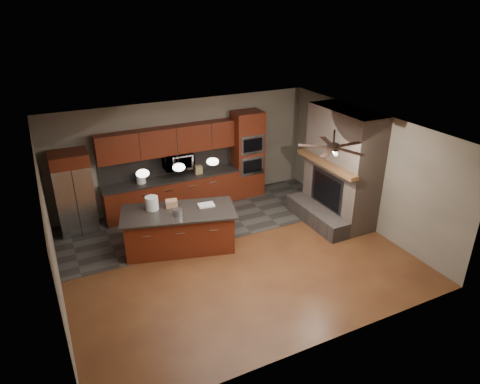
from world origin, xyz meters
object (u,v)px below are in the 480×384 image
paint_can (178,212)px  counter_bucket (141,178)px  microwave (178,161)px  counter_box (198,170)px  kitchen_island (180,229)px  oven_tower (247,154)px  cardboard_box (171,203)px  refrigerator (74,193)px  white_bucket (152,203)px  paint_tray (206,205)px

paint_can → counter_bucket: bearing=97.2°
microwave → counter_box: bearing=-11.1°
kitchen_island → counter_bucket: size_ratio=10.32×
kitchen_island → microwave: bearing=86.4°
oven_tower → kitchen_island: size_ratio=0.90×
oven_tower → cardboard_box: (-2.71, -1.63, -0.19)m
refrigerator → kitchen_island: (1.92, -1.83, -0.52)m
microwave → counter_bucket: size_ratio=2.84×
oven_tower → paint_can: (-2.71, -2.07, -0.20)m
oven_tower → white_bucket: (-3.13, -1.58, -0.12)m
paint_can → cardboard_box: bearing=90.1°
kitchen_island → counter_box: bearing=72.9°
kitchen_island → counter_bucket: counter_bucket is taller
cardboard_box → refrigerator: bearing=151.9°
paint_tray → counter_box: 1.96m
counter_bucket → counter_box: size_ratio=1.22×
kitchen_island → paint_can: paint_can is taller
counter_box → paint_can: bearing=-120.0°
refrigerator → paint_can: bearing=-47.1°
paint_tray → paint_can: bearing=-161.2°
kitchen_island → refrigerator: bearing=151.7°
microwave → paint_tray: 2.01m
cardboard_box → kitchen_island: bearing=-65.1°
kitchen_island → paint_can: size_ratio=13.07×
kitchen_island → white_bucket: size_ratio=8.82×
paint_can → paint_tray: 0.72m
counter_bucket → counter_box: 1.51m
oven_tower → paint_tray: (-2.01, -1.92, -0.25)m
microwave → oven_tower: bearing=-1.7°
refrigerator → paint_tray: size_ratio=5.65×
refrigerator → counter_bucket: bearing=2.9°
microwave → counter_box: 0.60m
oven_tower → counter_bucket: 2.97m
paint_tray → microwave: bearing=95.9°
paint_can → refrigerator: bearing=132.9°
oven_tower → microwave: bearing=178.3°
cardboard_box → paint_tray: bearing=-10.5°
microwave → white_bucket: microwave is taller
white_bucket → paint_tray: bearing=-17.1°
white_bucket → counter_bucket: white_bucket is taller
microwave → counter_bucket: 1.03m
refrigerator → white_bucket: size_ratio=6.54×
oven_tower → cardboard_box: bearing=-148.9°
kitchen_island → counter_box: size_ratio=12.64×
oven_tower → white_bucket: size_ratio=7.89×
kitchen_island → paint_can: (-0.06, -0.17, 0.52)m
oven_tower → paint_can: size_ratio=11.71×
oven_tower → paint_tray: bearing=-136.2°
refrigerator → white_bucket: refrigerator is taller
counter_bucket → counter_box: bearing=-1.9°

